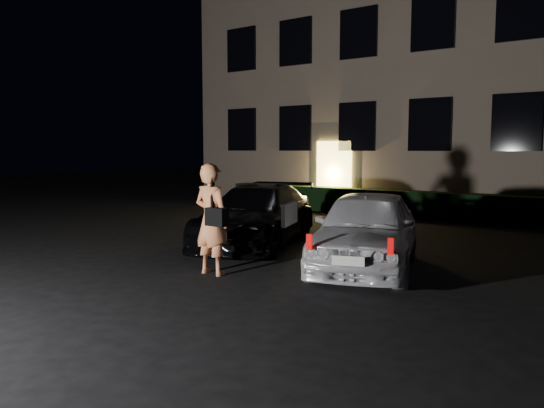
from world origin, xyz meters
The scene contains 6 objects.
ground centered at (0.00, 0.00, 0.00)m, with size 80.00×80.00×0.00m, color black.
building centered at (0.00, 14.99, 6.00)m, with size 20.00×8.11×12.00m.
hedge centered at (0.00, 10.50, 0.42)m, with size 15.00×0.70×0.85m, color black.
sedan centered at (-1.46, 3.61, 0.69)m, with size 3.32×5.10×1.37m.
hatch centered at (1.69, 2.85, 0.73)m, with size 2.97×4.60×1.46m.
man centered at (-0.29, 0.78, 0.98)m, with size 0.80×0.48×1.96m.
Camera 1 is at (5.93, -6.07, 2.19)m, focal length 35.00 mm.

